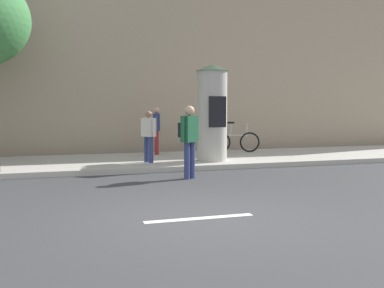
{
  "coord_description": "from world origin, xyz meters",
  "views": [
    {
      "loc": [
        -2.18,
        -6.59,
        1.77
      ],
      "look_at": [
        0.5,
        2.0,
        1.02
      ],
      "focal_mm": 41.64,
      "sensor_mm": 36.0,
      "label": 1
    }
  ],
  "objects_px": {
    "poster_column": "(212,112)",
    "pedestrian_near_pole": "(189,135)",
    "pedestrian_with_backpack": "(149,133)",
    "bicycle_leaning": "(235,141)",
    "pedestrian_in_light_jacket": "(156,127)"
  },
  "relations": [
    {
      "from": "pedestrian_with_backpack",
      "to": "bicycle_leaning",
      "type": "distance_m",
      "value": 4.12
    },
    {
      "from": "pedestrian_near_pole",
      "to": "pedestrian_with_backpack",
      "type": "height_order",
      "value": "pedestrian_near_pole"
    },
    {
      "from": "pedestrian_in_light_jacket",
      "to": "bicycle_leaning",
      "type": "height_order",
      "value": "pedestrian_in_light_jacket"
    },
    {
      "from": "poster_column",
      "to": "bicycle_leaning",
      "type": "distance_m",
      "value": 2.89
    },
    {
      "from": "poster_column",
      "to": "pedestrian_near_pole",
      "type": "relative_size",
      "value": 1.6
    },
    {
      "from": "pedestrian_near_pole",
      "to": "bicycle_leaning",
      "type": "height_order",
      "value": "pedestrian_near_pole"
    },
    {
      "from": "pedestrian_near_pole",
      "to": "pedestrian_with_backpack",
      "type": "relative_size",
      "value": 1.19
    },
    {
      "from": "pedestrian_in_light_jacket",
      "to": "pedestrian_with_backpack",
      "type": "xyz_separation_m",
      "value": [
        -0.73,
        -2.17,
        -0.07
      ]
    },
    {
      "from": "pedestrian_near_pole",
      "to": "pedestrian_with_backpack",
      "type": "xyz_separation_m",
      "value": [
        -0.54,
        2.26,
        -0.06
      ]
    },
    {
      "from": "pedestrian_in_light_jacket",
      "to": "pedestrian_with_backpack",
      "type": "relative_size",
      "value": 1.07
    },
    {
      "from": "poster_column",
      "to": "pedestrian_near_pole",
      "type": "distance_m",
      "value": 2.61
    },
    {
      "from": "poster_column",
      "to": "pedestrian_near_pole",
      "type": "xyz_separation_m",
      "value": [
        -1.38,
        -2.14,
        -0.54
      ]
    },
    {
      "from": "pedestrian_near_pole",
      "to": "pedestrian_in_light_jacket",
      "type": "xyz_separation_m",
      "value": [
        0.18,
        4.43,
        0.01
      ]
    },
    {
      "from": "pedestrian_near_pole",
      "to": "pedestrian_with_backpack",
      "type": "distance_m",
      "value": 2.32
    },
    {
      "from": "pedestrian_near_pole",
      "to": "poster_column",
      "type": "bearing_deg",
      "value": 57.23
    }
  ]
}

